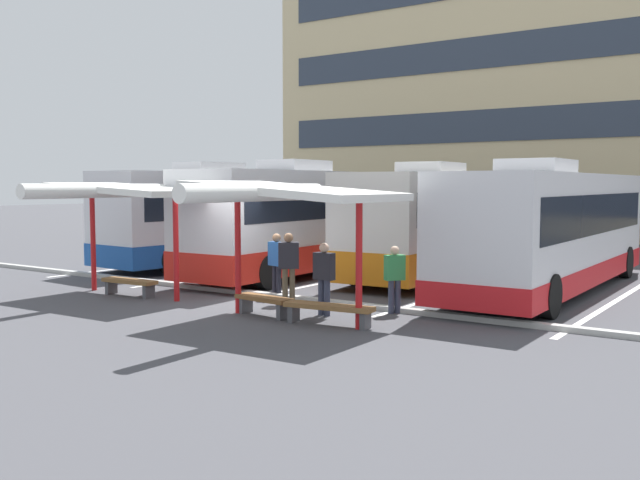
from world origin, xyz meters
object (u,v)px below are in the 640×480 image
object	(u,v)px
coach_bus_2	(448,223)
waiting_shelter_0	(124,192)
bench_1	(264,301)
waiting_passenger_2	(289,262)
waiting_passenger_0	(277,260)
waiting_passenger_1	(324,274)
bench_0	(130,283)
bench_2	(329,309)
coach_bus_1	(321,220)
waiting_shelter_1	(287,194)
coach_bus_0	(239,216)
coach_bus_3	(551,230)
waiting_passenger_3	(395,275)

from	to	relation	value
coach_bus_2	waiting_shelter_0	bearing A→B (deg)	-117.11
bench_1	waiting_passenger_2	xyz separation A→B (m)	(-0.58, 1.70, 0.70)
waiting_passenger_0	waiting_passenger_1	bearing A→B (deg)	-30.62
waiting_shelter_0	bench_0	size ratio (longest dim) A/B	2.57
bench_0	waiting_passenger_1	distance (m)	5.91
bench_0	bench_2	size ratio (longest dim) A/B	0.85
coach_bus_1	bench_2	size ratio (longest dim) A/B	6.15
waiting_shelter_1	waiting_passenger_1	distance (m)	2.14
coach_bus_2	waiting_passenger_2	bearing A→B (deg)	-95.16
coach_bus_0	waiting_passenger_0	bearing A→B (deg)	-42.63
coach_bus_1	waiting_shelter_1	distance (m)	9.31
coach_bus_1	waiting_passenger_0	bearing A→B (deg)	-67.11
coach_bus_2	bench_0	bearing A→B (deg)	-117.43
bench_1	waiting_passenger_0	size ratio (longest dim) A/B	0.93
coach_bus_1	bench_0	xyz separation A→B (m)	(-1.04, -7.50, -1.40)
bench_0	waiting_shelter_1	bearing A→B (deg)	-5.23
waiting_shelter_1	bench_2	bearing A→B (deg)	15.22
coach_bus_3	waiting_passenger_3	distance (m)	5.89
waiting_shelter_0	waiting_shelter_1	world-z (taller)	waiting_shelter_1
coach_bus_2	waiting_passenger_2	distance (m)	7.97
coach_bus_0	waiting_passenger_1	size ratio (longest dim) A/B	7.22
waiting_shelter_1	bench_2	size ratio (longest dim) A/B	2.39
waiting_shelter_1	waiting_passenger_2	bearing A→B (deg)	126.40
coach_bus_1	waiting_passenger_1	world-z (taller)	coach_bus_1
bench_1	waiting_passenger_2	distance (m)	1.93
coach_bus_3	waiting_shelter_0	xyz separation A→B (m)	(-8.95, -7.38, 1.06)
bench_1	coach_bus_2	bearing A→B (deg)	89.23
coach_bus_1	coach_bus_2	world-z (taller)	coach_bus_1
coach_bus_0	waiting_shelter_1	bearing A→B (deg)	-44.23
bench_0	bench_1	xyz separation A→B (m)	(4.75, -0.20, -0.01)
waiting_shelter_1	waiting_passenger_3	bearing A→B (deg)	58.82
waiting_shelter_0	bench_2	xyz separation A→B (m)	(6.55, -0.15, -2.41)
waiting_shelter_1	bench_0	bearing A→B (deg)	174.77
coach_bus_1	coach_bus_3	size ratio (longest dim) A/B	1.08
waiting_passenger_0	coach_bus_0	bearing A→B (deg)	137.37
bench_1	waiting_passenger_3	size ratio (longest dim) A/B	1.00
waiting_shelter_0	waiting_passenger_2	bearing A→B (deg)	21.28
waiting_shelter_1	bench_1	world-z (taller)	waiting_shelter_1
waiting_passenger_3	coach_bus_2	bearing A→B (deg)	105.63
waiting_shelter_1	waiting_shelter_0	bearing A→B (deg)	176.04
waiting_passenger_1	waiting_passenger_3	size ratio (longest dim) A/B	1.06
waiting_passenger_0	waiting_passenger_2	bearing A→B (deg)	-35.29
waiting_passenger_1	waiting_passenger_2	distance (m)	1.90
waiting_passenger_1	waiting_shelter_1	bearing A→B (deg)	-99.83
coach_bus_1	bench_1	world-z (taller)	coach_bus_1
bench_2	waiting_passenger_2	xyz separation A→B (m)	(-2.38, 1.77, 0.69)
coach_bus_3	waiting_passenger_2	distance (m)	7.51
coach_bus_3	bench_1	world-z (taller)	coach_bus_3
bench_1	waiting_passenger_2	world-z (taller)	waiting_passenger_2
coach_bus_3	bench_1	distance (m)	8.66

